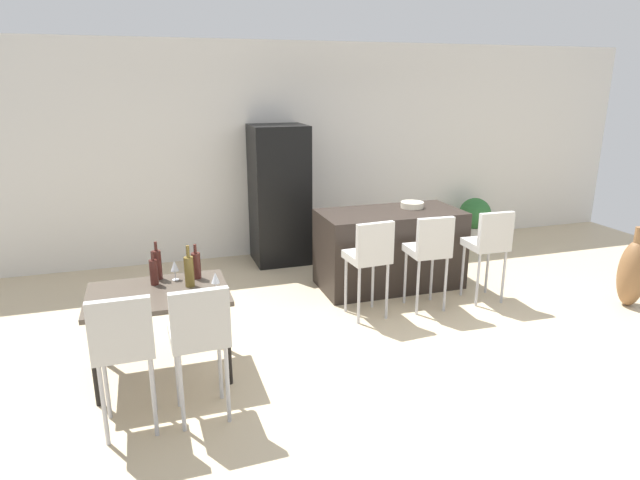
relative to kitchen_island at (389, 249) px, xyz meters
The scene contains 19 objects.
ground_plane 1.31m from the kitchen_island, 104.13° to the right, with size 10.00×10.00×0.00m, color #C6B28E.
back_wall 2.04m from the kitchen_island, 99.67° to the left, with size 10.00×0.12×2.90m, color silver.
kitchen_island is the anchor object (origin of this frame).
bar_chair_left 1.02m from the kitchen_island, 126.98° to the right, with size 0.43×0.43×1.05m.
bar_chair_middle 0.83m from the kitchen_island, 83.71° to the right, with size 0.42×0.42×1.05m.
bar_chair_right 1.16m from the kitchen_island, 44.13° to the right, with size 0.42×0.42×1.05m.
dining_table 2.98m from the kitchen_island, 154.12° to the right, with size 1.12×0.79×0.74m.
dining_chair_near 3.58m from the kitchen_island, 144.91° to the right, with size 0.40×0.40×1.05m.
dining_chair_far 3.18m from the kitchen_island, 139.67° to the right, with size 0.41×0.41×1.05m.
wine_bottle_right 2.94m from the kitchen_island, 157.41° to the right, with size 0.07×0.07×0.29m.
wine_bottle_corner 2.75m from the kitchen_island, 152.56° to the right, with size 0.08×0.08×0.35m.
wine_bottle_middle 2.87m from the kitchen_island, 159.55° to the right, with size 0.07×0.07×0.34m.
wine_bottle_far 2.61m from the kitchen_island, 155.32° to the right, with size 0.08×0.08×0.31m.
wine_glass_left 2.69m from the kitchen_island, 146.68° to the right, with size 0.07×0.07×0.17m.
wine_glass_near 2.76m from the kitchen_island, 157.12° to the right, with size 0.07×0.07×0.17m.
refrigerator 1.73m from the kitchen_island, 127.60° to the left, with size 0.72×0.68×1.84m, color black.
fruit_bowl 0.60m from the kitchen_island, 15.87° to the left, with size 0.28×0.28×0.07m, color beige.
floor_vase 2.65m from the kitchen_island, 31.45° to the right, with size 0.29×0.29×0.89m.
potted_plant 2.43m from the kitchen_island, 32.67° to the left, with size 0.48×0.48×0.67m.
Camera 1 is at (-2.37, -4.38, 2.38)m, focal length 30.21 mm.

